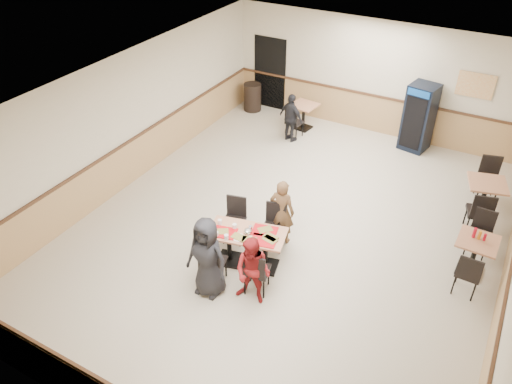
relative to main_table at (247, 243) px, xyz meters
The scene contains 20 objects.
ground 1.42m from the main_table, 79.28° to the left, with size 10.00×10.00×0.00m, color beige.
room_shell 4.36m from the main_table, 62.32° to the left, with size 10.00×10.00×10.00m.
main_table is the anchor object (origin of this frame).
main_chairs 0.05m from the main_table, 166.49° to the right, with size 1.58×1.87×0.94m.
diner_woman_left 0.99m from the main_table, 104.39° to the right, with size 0.76×0.49×1.55m, color black.
diner_woman_right 0.93m from the main_table, 54.11° to the right, with size 0.64×0.50×1.31m, color maroon.
diner_man_opposite 0.97m from the main_table, 75.61° to the left, with size 0.51×0.33×1.39m, color brown.
lone_diner 4.91m from the main_table, 106.40° to the left, with size 0.77×0.32×1.31m, color black.
tabletop_clutter 0.28m from the main_table, 51.10° to the right, with size 1.24×0.82×0.12m.
side_table_near 4.09m from the main_table, 26.18° to the left, with size 0.70×0.70×0.73m.
side_table_near_chair_south 3.87m from the main_table, 18.40° to the left, with size 0.43×0.43×0.92m, color black, non-canonical shape.
side_table_near_chair_north 4.38m from the main_table, 33.05° to the left, with size 0.43×0.43×0.92m, color black, non-canonical shape.
side_table_far 5.14m from the main_table, 46.47° to the left, with size 0.91×0.91×0.80m.
side_table_far_chair_south 4.70m from the main_table, 41.11° to the left, with size 0.47×0.47×1.01m, color black, non-canonical shape.
side_table_far_chair_north 5.62m from the main_table, 50.95° to the left, with size 0.47×0.47×1.01m, color black, non-canonical shape.
condiment_caddy 4.10m from the main_table, 27.00° to the left, with size 0.23×0.06×0.20m.
back_table 5.68m from the main_table, 104.11° to the left, with size 0.75×0.75×0.71m.
back_table_chair_lone 5.13m from the main_table, 105.66° to the left, with size 0.42×0.42×0.90m, color black, non-canonical shape.
pepsi_cooler 6.12m from the main_table, 75.05° to the left, with size 0.76×0.76×1.73m.
trash_bin 6.67m from the main_table, 118.57° to the left, with size 0.51×0.51×0.81m, color black.
Camera 1 is at (3.26, -7.30, 6.43)m, focal length 35.00 mm.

